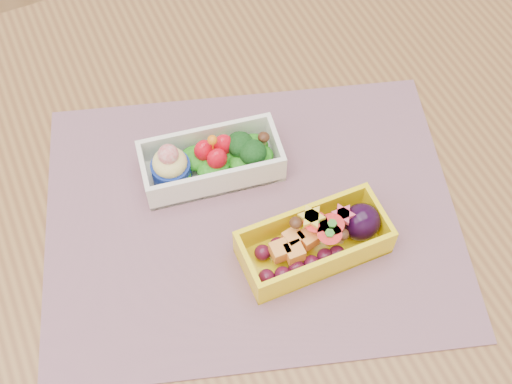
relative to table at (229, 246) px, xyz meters
name	(u,v)px	position (x,y,z in m)	size (l,w,h in m)	color
table	(229,246)	(0.00, 0.00, 0.00)	(1.20, 0.80, 0.75)	brown
placemat	(252,217)	(0.02, -0.03, 0.10)	(0.44, 0.34, 0.00)	#97686E
bento_white	(211,161)	(0.00, 0.05, 0.12)	(0.16, 0.09, 0.06)	white
bento_yellow	(317,241)	(0.06, -0.09, 0.12)	(0.16, 0.07, 0.05)	yellow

